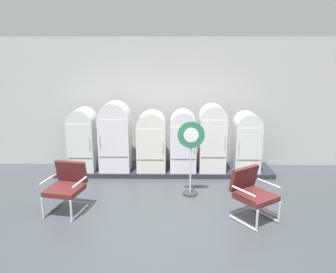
% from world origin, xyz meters
% --- Properties ---
extents(ground, '(12.00, 10.00, 0.05)m').
position_xyz_m(ground, '(0.00, 0.00, -0.03)').
color(ground, '#3E4348').
extents(back_wall, '(11.76, 0.12, 3.24)m').
position_xyz_m(back_wall, '(0.00, 3.66, 1.63)').
color(back_wall, '#B8BBB8').
rests_on(back_wall, ground).
extents(display_plinth, '(5.20, 0.95, 0.11)m').
position_xyz_m(display_plinth, '(0.00, 3.02, 0.05)').
color(display_plinth, '#2A2A33').
rests_on(display_plinth, ground).
extents(refrigerator_0, '(0.60, 0.72, 1.48)m').
position_xyz_m(refrigerator_0, '(-1.95, 2.94, 0.90)').
color(refrigerator_0, silver).
rests_on(refrigerator_0, display_plinth).
extents(refrigerator_1, '(0.71, 0.64, 1.64)m').
position_xyz_m(refrigerator_1, '(-1.17, 2.90, 0.98)').
color(refrigerator_1, white).
rests_on(refrigerator_1, display_plinth).
extents(refrigerator_2, '(0.68, 0.73, 1.42)m').
position_xyz_m(refrigerator_2, '(-0.31, 2.94, 0.85)').
color(refrigerator_2, silver).
rests_on(refrigerator_2, display_plinth).
extents(refrigerator_3, '(0.61, 0.69, 1.44)m').
position_xyz_m(refrigerator_3, '(0.44, 2.92, 0.87)').
color(refrigerator_3, white).
rests_on(refrigerator_3, display_plinth).
extents(refrigerator_4, '(0.61, 0.65, 1.59)m').
position_xyz_m(refrigerator_4, '(1.13, 2.90, 0.95)').
color(refrigerator_4, white).
rests_on(refrigerator_4, display_plinth).
extents(refrigerator_5, '(0.60, 0.66, 1.40)m').
position_xyz_m(refrigerator_5, '(1.95, 2.91, 0.85)').
color(refrigerator_5, white).
rests_on(refrigerator_5, display_plinth).
extents(armchair_left, '(0.75, 0.80, 0.91)m').
position_xyz_m(armchair_left, '(-1.75, 0.93, 0.51)').
color(armchair_left, silver).
rests_on(armchair_left, ground).
extents(armchair_right, '(0.88, 0.90, 0.91)m').
position_xyz_m(armchair_right, '(1.59, 0.67, 0.51)').
color(armchair_right, silver).
rests_on(armchair_right, ground).
extents(sign_stand, '(0.54, 0.32, 1.55)m').
position_xyz_m(sign_stand, '(0.56, 1.69, 0.83)').
color(sign_stand, '#2D2D30').
rests_on(sign_stand, ground).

